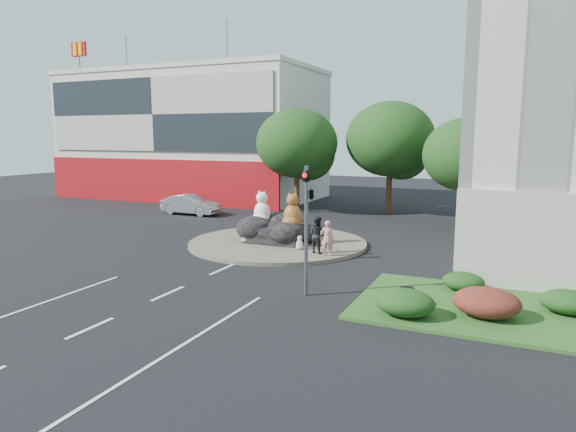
% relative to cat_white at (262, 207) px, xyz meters
% --- Properties ---
extents(ground, '(120.00, 120.00, 0.00)m').
position_rel_cat_white_xyz_m(ground, '(1.04, -10.12, -2.07)').
color(ground, black).
rests_on(ground, ground).
extents(roundabout_island, '(10.00, 10.00, 0.20)m').
position_rel_cat_white_xyz_m(roundabout_island, '(1.04, -0.12, -1.97)').
color(roundabout_island, brown).
rests_on(roundabout_island, ground).
extents(rock_plinth, '(3.20, 2.60, 0.90)m').
position_rel_cat_white_xyz_m(rock_plinth, '(1.04, -0.12, -1.42)').
color(rock_plinth, black).
rests_on(rock_plinth, roundabout_island).
extents(shophouse_block, '(25.20, 12.30, 17.40)m').
position_rel_cat_white_xyz_m(shophouse_block, '(-16.96, 17.79, 4.11)').
color(shophouse_block, beige).
rests_on(shophouse_block, ground).
extents(grass_verge, '(10.00, 6.00, 0.12)m').
position_rel_cat_white_xyz_m(grass_verge, '(13.04, -7.12, -2.01)').
color(grass_verge, '#234C19').
rests_on(grass_verge, ground).
extents(tree_left, '(6.46, 6.46, 8.27)m').
position_rel_cat_white_xyz_m(tree_left, '(-2.89, 11.94, 3.18)').
color(tree_left, '#382314').
rests_on(tree_left, ground).
extents(tree_mid, '(6.84, 6.84, 8.76)m').
position_rel_cat_white_xyz_m(tree_mid, '(4.11, 13.94, 3.49)').
color(tree_mid, '#382314').
rests_on(tree_mid, ground).
extents(tree_right, '(5.70, 5.70, 7.30)m').
position_rel_cat_white_xyz_m(tree_right, '(10.11, 9.94, 2.56)').
color(tree_right, '#382314').
rests_on(tree_right, ground).
extents(hedge_near_green, '(2.00, 1.60, 0.90)m').
position_rel_cat_white_xyz_m(hedge_near_green, '(10.04, -9.12, -1.50)').
color(hedge_near_green, '#163912').
rests_on(hedge_near_green, grass_verge).
extents(hedge_red, '(2.20, 1.76, 0.99)m').
position_rel_cat_white_xyz_m(hedge_red, '(12.54, -8.12, -1.46)').
color(hedge_red, '#461212').
rests_on(hedge_red, grass_verge).
extents(hedge_mid_green, '(1.80, 1.44, 0.81)m').
position_rel_cat_white_xyz_m(hedge_mid_green, '(15.04, -6.62, -1.55)').
color(hedge_mid_green, '#163912').
rests_on(hedge_mid_green, grass_verge).
extents(hedge_back_green, '(1.60, 1.28, 0.72)m').
position_rel_cat_white_xyz_m(hedge_back_green, '(11.54, -5.32, -1.59)').
color(hedge_back_green, '#163912').
rests_on(hedge_back_green, grass_verge).
extents(traffic_light, '(0.44, 1.24, 5.00)m').
position_rel_cat_white_xyz_m(traffic_light, '(6.14, -8.12, 1.55)').
color(traffic_light, '#595B60').
rests_on(traffic_light, ground).
extents(street_lamp, '(2.34, 0.22, 8.06)m').
position_rel_cat_white_xyz_m(street_lamp, '(13.86, -2.12, 2.48)').
color(street_lamp, '#595B60').
rests_on(street_lamp, ground).
extents(cat_white, '(1.41, 1.31, 1.94)m').
position_rel_cat_white_xyz_m(cat_white, '(0.00, 0.00, 0.00)').
color(cat_white, white).
rests_on(cat_white, rock_plinth).
extents(cat_tabby, '(1.21, 1.06, 1.97)m').
position_rel_cat_white_xyz_m(cat_tabby, '(2.07, -0.37, 0.01)').
color(cat_tabby, '#C36F28').
rests_on(cat_tabby, rock_plinth).
extents(kitten_calico, '(0.76, 0.73, 0.97)m').
position_rel_cat_white_xyz_m(kitten_calico, '(-0.43, -1.20, -1.39)').
color(kitten_calico, white).
rests_on(kitten_calico, roundabout_island).
extents(kitten_white, '(0.58, 0.60, 0.76)m').
position_rel_cat_white_xyz_m(kitten_white, '(2.99, -1.53, -1.49)').
color(kitten_white, beige).
rests_on(kitten_white, roundabout_island).
extents(pedestrian_pink, '(0.74, 0.59, 1.77)m').
position_rel_cat_white_xyz_m(pedestrian_pink, '(4.79, -2.28, -0.98)').
color(pedestrian_pink, '#CC848B').
rests_on(pedestrian_pink, roundabout_island).
extents(pedestrian_dark, '(1.10, 0.98, 1.89)m').
position_rel_cat_white_xyz_m(pedestrian_dark, '(4.11, -1.90, -0.93)').
color(pedestrian_dark, black).
rests_on(pedestrian_dark, roundabout_island).
extents(parked_car, '(4.77, 1.67, 1.57)m').
position_rel_cat_white_xyz_m(parked_car, '(-9.98, 7.29, -1.29)').
color(parked_car, '#B5B8BD').
rests_on(parked_car, ground).
extents(litter_bin, '(0.62, 0.62, 0.66)m').
position_rel_cat_white_xyz_m(litter_bin, '(9.89, -8.05, -1.62)').
color(litter_bin, black).
rests_on(litter_bin, grass_verge).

